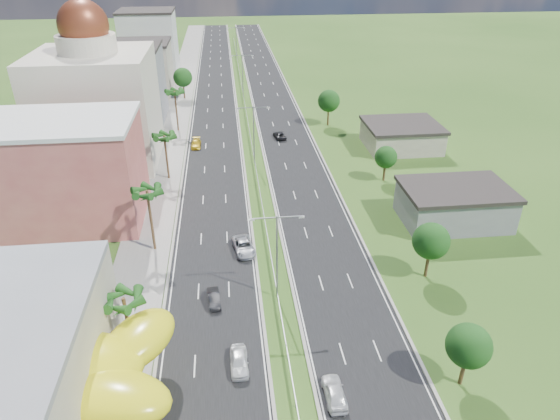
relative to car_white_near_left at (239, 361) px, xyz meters
name	(u,v)px	position (x,y,z in m)	size (l,w,h in m)	color
ground	(288,358)	(4.90, 0.60, -0.78)	(500.00, 500.00, 0.00)	#2D5119
road_left	(215,103)	(-2.60, 90.60, -0.76)	(11.00, 260.00, 0.04)	black
road_right	(273,101)	(12.40, 90.60, -0.76)	(11.00, 260.00, 0.04)	black
sidewalk_left	(178,104)	(-12.10, 90.60, -0.72)	(7.00, 260.00, 0.12)	gray
median_guardrail	(248,122)	(4.90, 72.59, -0.16)	(0.10, 216.06, 0.76)	gray
streetlight_median_b	(277,249)	(4.90, 10.60, 5.96)	(6.04, 0.25, 11.00)	gray
streetlight_median_c	(254,129)	(4.90, 50.60, 5.96)	(6.04, 0.25, 11.00)	gray
streetlight_median_d	(242,71)	(4.90, 95.60, 5.96)	(6.04, 0.25, 11.00)	gray
streetlight_median_e	(236,40)	(4.90, 140.60, 5.96)	(6.04, 0.25, 11.00)	gray
lime_canopy	(62,369)	(-15.09, -3.40, 4.21)	(18.00, 15.00, 7.40)	yellow
pink_shophouse	(69,173)	(-23.10, 32.60, 6.72)	(20.00, 15.00, 15.00)	#B34D49
domed_building	(97,102)	(-23.10, 55.60, 10.57)	(20.00, 20.00, 28.70)	beige
midrise_grey	(127,84)	(-22.10, 80.60, 7.22)	(16.00, 15.00, 16.00)	gray
midrise_beige	(141,69)	(-22.10, 102.60, 5.72)	(16.00, 15.00, 13.00)	#A39787
midrise_white	(149,43)	(-22.10, 125.60, 8.22)	(16.00, 15.00, 18.00)	silver
shed_near	(454,206)	(32.90, 25.60, 1.72)	(15.00, 10.00, 5.00)	gray
shed_far	(401,137)	(34.90, 55.60, 1.42)	(14.00, 12.00, 4.40)	#A39787
palm_tree_b	(124,302)	(-10.60, 2.60, 6.28)	(3.60, 3.60, 8.10)	#47301C
palm_tree_c	(147,194)	(-10.60, 22.60, 7.72)	(3.60, 3.60, 9.60)	#47301C
palm_tree_d	(164,138)	(-10.60, 45.60, 6.76)	(3.60, 3.60, 8.60)	#47301C
palm_tree_e	(175,93)	(-10.60, 70.60, 7.52)	(3.60, 3.60, 9.40)	#47301C
leafy_tree_lfar	(183,77)	(-10.60, 95.60, 4.80)	(4.90, 4.90, 8.05)	#47301C
leafy_tree_ra	(469,346)	(20.90, -4.40, 3.99)	(4.20, 4.20, 6.90)	#47301C
leafy_tree_rb	(431,241)	(23.90, 12.60, 4.39)	(4.55, 4.55, 7.47)	#47301C
leafy_tree_rc	(386,157)	(26.90, 40.60, 3.59)	(3.85, 3.85, 6.33)	#47301C
leafy_tree_rd	(329,101)	(22.90, 70.60, 4.80)	(4.90, 4.90, 8.05)	#47301C
car_white_near_left	(239,361)	(0.00, 0.00, 0.00)	(1.76, 4.37, 1.49)	white
car_dark_left	(214,298)	(-2.53, 10.23, -0.11)	(1.35, 3.86, 1.27)	black
car_silver_mid_left	(244,246)	(1.44, 20.75, 0.02)	(2.55, 5.52, 1.53)	#A4A5AC
car_yellow_far_left	(196,144)	(-6.34, 60.36, -0.07)	(1.88, 4.63, 1.34)	gold
car_white_near_right	(335,392)	(8.56, -4.83, 0.03)	(1.84, 4.57, 1.56)	silver
car_dark_far_right	(280,135)	(11.08, 63.47, -0.11)	(2.11, 4.57, 1.27)	black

